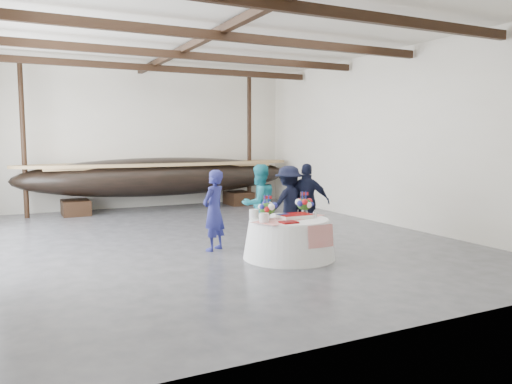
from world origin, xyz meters
name	(u,v)px	position (x,y,z in m)	size (l,w,h in m)	color
floor	(207,239)	(0.00, 0.00, 0.00)	(10.00, 12.00, 0.01)	#3D3D42
wall_back	(141,138)	(0.00, 6.00, 2.25)	(10.00, 0.02, 4.50)	silver
wall_front	(397,138)	(0.00, -6.00, 2.25)	(10.00, 0.02, 4.50)	silver
wall_right	(384,138)	(5.00, 0.00, 2.25)	(0.02, 12.00, 4.50)	silver
ceiling	(205,33)	(0.00, 0.00, 4.50)	(10.00, 12.00, 0.01)	white
pavilion_structure	(192,62)	(0.00, 0.86, 4.00)	(9.80, 11.76, 4.50)	black
longboat_display	(163,176)	(0.45, 5.10, 1.05)	(8.79, 1.76, 1.65)	black
banquet_table	(289,238)	(0.77, -2.30, 0.37)	(1.73, 1.73, 0.75)	white
tabletop_items	(285,210)	(0.77, -2.16, 0.89)	(1.69, 1.13, 0.40)	red
guest_woman_blue	(214,210)	(-0.26, -1.08, 0.81)	(0.59, 0.39, 1.63)	navy
guest_woman_teal	(259,204)	(0.86, -0.88, 0.85)	(0.83, 0.64, 1.70)	teal
guest_man_left	(289,203)	(1.63, -0.81, 0.82)	(1.07, 0.61, 1.65)	black
guest_man_right	(307,202)	(1.98, -1.01, 0.85)	(1.00, 0.41, 1.70)	black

